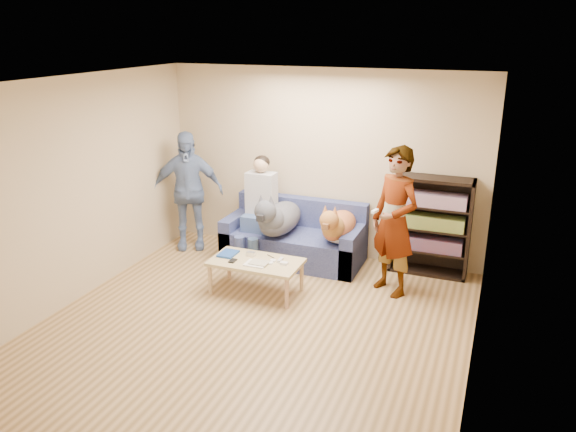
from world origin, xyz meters
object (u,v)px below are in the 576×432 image
at_px(dog_gray, 277,218).
at_px(coffee_table, 256,264).
at_px(person_standing_left, 187,191).
at_px(camera_silver, 251,254).
at_px(dog_tan, 337,225).
at_px(bookshelf, 431,224).
at_px(sofa, 295,240).
at_px(notebook_blue, 228,254).
at_px(person_seated, 259,205).
at_px(person_standing_right, 395,222).

xyz_separation_m(dog_gray, coffee_table, (0.09, -0.91, -0.29)).
xyz_separation_m(person_standing_left, camera_silver, (1.42, -0.90, -0.42)).
bearing_deg(dog_tan, bookshelf, 17.68).
height_order(camera_silver, sofa, sofa).
xyz_separation_m(notebook_blue, camera_silver, (0.28, 0.07, 0.01)).
xyz_separation_m(person_seated, dog_gray, (0.33, -0.11, -0.11)).
height_order(camera_silver, person_seated, person_seated).
distance_m(camera_silver, person_seated, 1.00).
bearing_deg(person_standing_right, sofa, -165.62).
height_order(person_standing_left, dog_gray, person_standing_left).
xyz_separation_m(person_standing_right, person_standing_left, (-3.06, 0.39, -0.04)).
relative_size(sofa, bookshelf, 1.46).
bearing_deg(person_standing_left, camera_silver, -57.93).
height_order(person_standing_right, person_standing_left, person_standing_right).
relative_size(camera_silver, bookshelf, 0.08).
bearing_deg(person_seated, sofa, 14.63).
bearing_deg(camera_silver, person_standing_left, 147.57).
bearing_deg(person_seated, person_standing_left, -179.89).
relative_size(camera_silver, person_seated, 0.07).
xyz_separation_m(camera_silver, coffee_table, (0.12, -0.12, -0.07)).
relative_size(sofa, person_seated, 1.29).
relative_size(person_standing_left, person_seated, 1.18).
bearing_deg(camera_silver, dog_tan, 46.98).
distance_m(coffee_table, bookshelf, 2.34).
bearing_deg(camera_silver, person_standing_right, 17.31).
bearing_deg(notebook_blue, camera_silver, 14.04).
height_order(person_seated, dog_tan, person_seated).
height_order(camera_silver, dog_gray, dog_gray).
xyz_separation_m(sofa, dog_tan, (0.65, -0.13, 0.35)).
bearing_deg(bookshelf, sofa, -172.60).
distance_m(person_standing_right, coffee_table, 1.74).
bearing_deg(dog_gray, coffee_table, -84.27).
relative_size(notebook_blue, person_seated, 0.18).
xyz_separation_m(person_standing_right, person_seated, (-1.94, 0.39, -0.13)).
bearing_deg(sofa, dog_gray, -123.60).
height_order(dog_gray, dog_tan, dog_gray).
relative_size(person_standing_right, dog_gray, 1.42).
bearing_deg(person_standing_left, dog_gray, -29.94).
relative_size(camera_silver, sofa, 0.06).
bearing_deg(camera_silver, bookshelf, 32.40).
height_order(person_standing_left, notebook_blue, person_standing_left).
distance_m(sofa, coffee_table, 1.15).
relative_size(coffee_table, bookshelf, 0.85).
distance_m(person_standing_left, sofa, 1.71).
relative_size(person_standing_left, dog_tan, 1.49).
bearing_deg(coffee_table, person_seated, 112.16).
height_order(sofa, bookshelf, bookshelf).
bearing_deg(dog_tan, person_seated, 179.62).
distance_m(sofa, bookshelf, 1.86).
xyz_separation_m(person_standing_left, notebook_blue, (1.14, -0.97, -0.43)).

